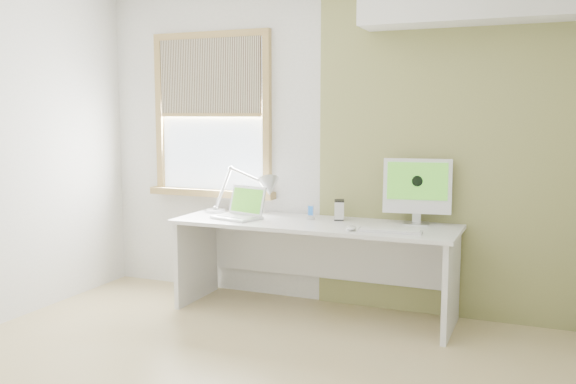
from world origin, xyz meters
The scene contains 11 objects.
room centered at (0.00, 0.00, 1.30)m, with size 4.04×3.54×2.64m.
accent_wall centered at (1.00, 1.74, 1.30)m, with size 2.00×0.02×2.60m, color #979957.
window centered at (-1.00, 1.71, 1.54)m, with size 1.20×0.14×1.42m.
desk centered at (0.08, 1.44, 0.53)m, with size 2.20×0.70×0.73m.
desk_lamp centered at (-0.47, 1.56, 0.94)m, with size 0.72×0.29×0.40m.
laptop centered at (-0.53, 1.35, 0.79)m, with size 0.42×0.38×0.25m.
phone_dock centered at (0.01, 1.50, 0.76)m, with size 0.07×0.07×0.12m.
external_drive centered at (0.22, 1.57, 0.81)m, with size 0.11×0.14×0.16m.
imac centered at (0.82, 1.61, 1.01)m, with size 0.51×0.20×0.50m.
keyboard centered at (0.71, 1.21, 0.74)m, with size 0.46×0.17×0.02m.
mouse centered at (0.44, 1.17, 0.75)m, with size 0.07×0.11×0.03m, color white.
Camera 1 is at (1.72, -3.07, 1.56)m, focal length 38.93 mm.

